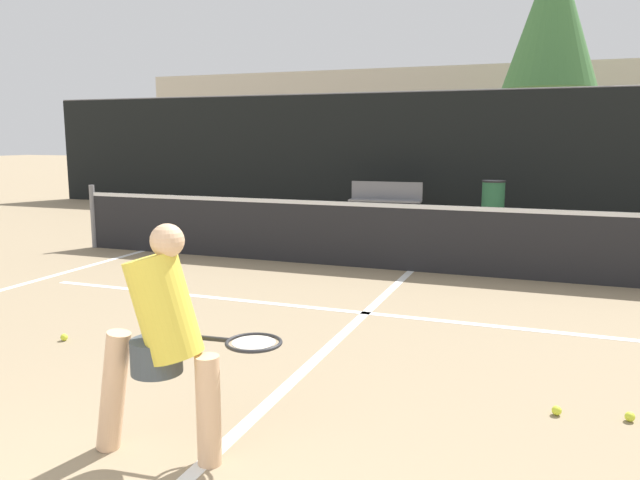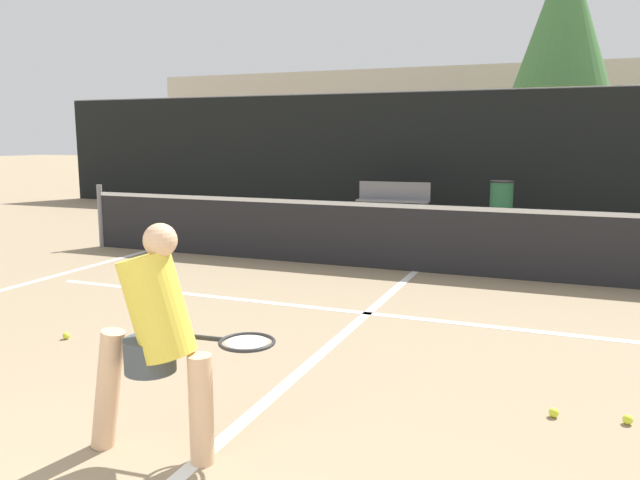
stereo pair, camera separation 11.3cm
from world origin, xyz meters
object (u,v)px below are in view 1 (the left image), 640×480
at_px(courtside_bench, 386,199).
at_px(parked_car, 607,183).
at_px(trash_bin, 493,203).
at_px(player_practicing, 164,335).

bearing_deg(courtside_bench, parked_car, 41.34).
relative_size(courtside_bench, parked_car, 0.39).
relative_size(courtside_bench, trash_bin, 1.72).
distance_m(player_practicing, courtside_bench, 10.99).
bearing_deg(player_practicing, parked_car, 72.80).
distance_m(trash_bin, parked_car, 5.56).
xyz_separation_m(courtside_bench, trash_bin, (2.38, -0.07, 0.01)).
height_order(player_practicing, parked_car, parked_car).
distance_m(player_practicing, parked_car, 16.11).
xyz_separation_m(player_practicing, parked_car, (3.44, 15.74, -0.12)).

